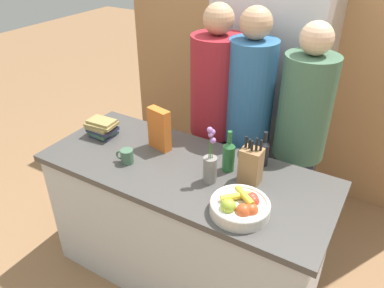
% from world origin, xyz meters
% --- Properties ---
extents(ground_plane, '(14.00, 14.00, 0.00)m').
position_xyz_m(ground_plane, '(0.00, 0.00, 0.00)').
color(ground_plane, '#936B47').
extents(kitchen_island, '(1.79, 0.74, 0.90)m').
position_xyz_m(kitchen_island, '(0.00, 0.00, 0.45)').
color(kitchen_island, silver).
rests_on(kitchen_island, ground_plane).
extents(back_wall_wood, '(2.99, 0.12, 2.60)m').
position_xyz_m(back_wall_wood, '(0.00, 1.54, 1.30)').
color(back_wall_wood, '#AD7A4C').
rests_on(back_wall_wood, ground_plane).
extents(refrigerator, '(0.82, 0.63, 1.85)m').
position_xyz_m(refrigerator, '(0.09, 1.17, 0.93)').
color(refrigerator, '#B7B7BC').
rests_on(refrigerator, ground_plane).
extents(fruit_bowl, '(0.31, 0.31, 0.11)m').
position_xyz_m(fruit_bowl, '(0.46, -0.19, 0.94)').
color(fruit_bowl, silver).
rests_on(fruit_bowl, kitchen_island).
extents(knife_block, '(0.12, 0.10, 0.29)m').
position_xyz_m(knife_block, '(0.39, 0.07, 1.01)').
color(knife_block, olive).
rests_on(knife_block, kitchen_island).
extents(flower_vase, '(0.08, 0.08, 0.35)m').
position_xyz_m(flower_vase, '(0.19, -0.03, 1.00)').
color(flower_vase, gray).
rests_on(flower_vase, kitchen_island).
extents(cereal_box, '(0.16, 0.09, 0.28)m').
position_xyz_m(cereal_box, '(-0.26, 0.12, 1.04)').
color(cereal_box, orange).
rests_on(cereal_box, kitchen_island).
extents(coffee_mug, '(0.11, 0.08, 0.09)m').
position_xyz_m(coffee_mug, '(-0.33, -0.13, 0.94)').
color(coffee_mug, '#42664C').
rests_on(coffee_mug, kitchen_island).
extents(book_stack, '(0.21, 0.16, 0.12)m').
position_xyz_m(book_stack, '(-0.69, 0.05, 0.96)').
color(book_stack, '#2D334C').
rests_on(book_stack, kitchen_island).
extents(bottle_oil, '(0.07, 0.07, 0.26)m').
position_xyz_m(bottle_oil, '(0.23, 0.12, 1.00)').
color(bottle_oil, '#286633').
rests_on(bottle_oil, kitchen_island).
extents(bottle_vinegar, '(0.06, 0.06, 0.23)m').
position_xyz_m(bottle_vinegar, '(0.39, 0.28, 0.99)').
color(bottle_vinegar, black).
rests_on(bottle_vinegar, kitchen_island).
extents(person_at_sink, '(0.36, 0.36, 1.74)m').
position_xyz_m(person_at_sink, '(-0.11, 0.61, 0.98)').
color(person_at_sink, '#383842').
rests_on(person_at_sink, ground_plane).
extents(person_in_blue, '(0.32, 0.32, 1.74)m').
position_xyz_m(person_in_blue, '(0.14, 0.62, 0.99)').
color(person_in_blue, '#383842').
rests_on(person_in_blue, ground_plane).
extents(person_in_red_tee, '(0.33, 0.33, 1.69)m').
position_xyz_m(person_in_red_tee, '(0.50, 0.64, 0.96)').
color(person_in_red_tee, '#383842').
rests_on(person_in_red_tee, ground_plane).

